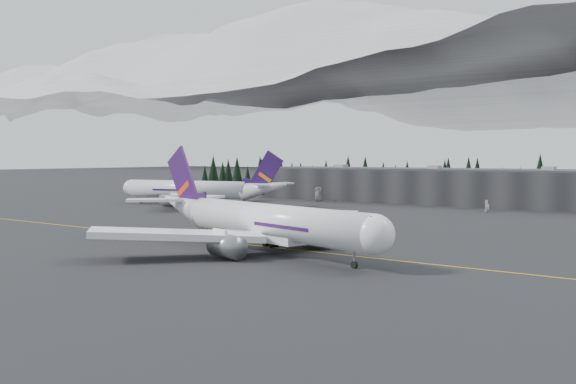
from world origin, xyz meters
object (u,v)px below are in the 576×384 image
Objects in this scene: gse_vehicle_a at (318,199)px; gse_vehicle_b at (487,210)px; jet_parked at (200,190)px; terminal at (461,186)px; jet_main at (255,220)px.

gse_vehicle_a is 1.43× the size of gse_vehicle_b.
terminal is at bearing -152.59° from jet_parked.
terminal is at bearing 109.34° from jet_main.
gse_vehicle_b is (67.89, -9.39, -0.11)m from gse_vehicle_a.
terminal is 52.45m from gse_vehicle_a.
gse_vehicle_a is 68.54m from gse_vehicle_b.
jet_main is 17.11× the size of gse_vehicle_b.
jet_main is 103.25m from gse_vehicle_b.
gse_vehicle_a is at bearing -158.64° from terminal.
terminal is 2.51× the size of jet_parked.
terminal is at bearing -154.52° from gse_vehicle_b.
terminal is at bearing -7.46° from gse_vehicle_a.
jet_main reaches higher than gse_vehicle_a.
jet_main is 11.98× the size of gse_vehicle_a.
terminal is 131.77m from jet_main.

